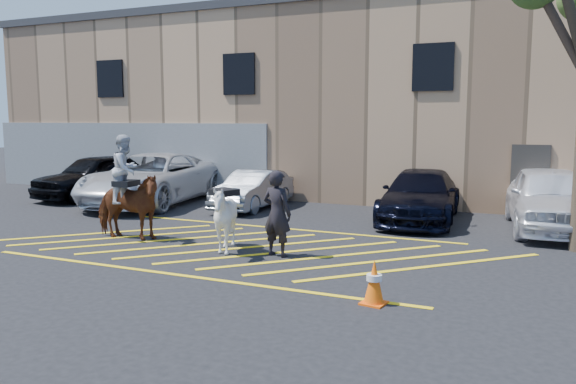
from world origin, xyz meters
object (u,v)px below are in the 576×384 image
at_px(car_blue_suv, 420,196).
at_px(saddled_white, 225,218).
at_px(car_black_suv, 96,176).
at_px(car_white_pickup, 152,179).
at_px(car_white_suv, 550,198).
at_px(handler, 277,214).
at_px(mounted_bay, 127,198).
at_px(car_silver_sedan, 253,190).
at_px(traffic_cone, 374,282).

distance_m(car_blue_suv, saddled_white, 6.63).
relative_size(car_black_suv, car_white_pickup, 0.77).
bearing_deg(car_black_suv, car_white_suv, 7.83).
xyz_separation_m(car_blue_suv, handler, (-2.04, -5.62, 0.21)).
bearing_deg(handler, car_white_suv, -125.84).
xyz_separation_m(car_blue_suv, mounted_bay, (-6.15, -5.55, 0.31)).
height_order(car_white_pickup, car_silver_sedan, car_white_pickup).
relative_size(car_blue_suv, handler, 2.69).
relative_size(car_silver_sedan, car_blue_suv, 0.76).
distance_m(car_blue_suv, car_white_suv, 3.45).
relative_size(car_white_pickup, traffic_cone, 8.71).
distance_m(car_silver_sedan, mounted_bay, 5.61).
bearing_deg(traffic_cone, car_black_suv, 148.72).
relative_size(car_white_suv, traffic_cone, 6.95).
height_order(car_white_pickup, mounted_bay, mounted_bay).
bearing_deg(mounted_bay, car_white_suv, 29.65).
distance_m(car_white_pickup, traffic_cone, 12.41).
height_order(car_black_suv, saddled_white, car_black_suv).
height_order(car_silver_sedan, car_white_suv, car_white_suv).
bearing_deg(car_blue_suv, car_white_suv, -5.15).
height_order(handler, mounted_bay, mounted_bay).
bearing_deg(car_blue_suv, car_black_suv, 176.57).
xyz_separation_m(car_black_suv, car_white_suv, (15.59, -0.01, 0.03)).
bearing_deg(car_silver_sedan, car_white_suv, -0.74).
bearing_deg(car_silver_sedan, mounted_bay, -96.55).
bearing_deg(car_white_suv, saddled_white, -145.85).
distance_m(car_white_pickup, handler, 8.82).
distance_m(car_black_suv, mounted_bay, 8.12).
bearing_deg(car_white_suv, handler, -140.98).
height_order(car_white_pickup, handler, handler).
bearing_deg(car_silver_sedan, car_black_suv, -179.35).
height_order(car_black_suv, handler, handler).
relative_size(car_black_suv, car_white_suv, 0.96).
xyz_separation_m(car_white_pickup, car_silver_sedan, (3.70, 0.51, -0.25)).
distance_m(handler, saddled_white, 1.24).
distance_m(car_blue_suv, traffic_cone, 7.93).
xyz_separation_m(car_blue_suv, saddled_white, (-3.25, -5.78, 0.04)).
xyz_separation_m(car_blue_suv, car_white_suv, (3.44, -0.08, 0.13)).
relative_size(car_white_pickup, saddled_white, 3.65).
bearing_deg(handler, mounted_bay, 7.95).
distance_m(car_blue_suv, mounted_bay, 8.29).
xyz_separation_m(car_white_pickup, car_white_suv, (12.67, 0.41, -0.02)).
bearing_deg(mounted_bay, car_white_pickup, 121.27).
distance_m(car_black_suv, car_silver_sedan, 6.62).
relative_size(mounted_bay, saddled_white, 1.49).
bearing_deg(traffic_cone, car_blue_suv, 95.30).
relative_size(car_black_suv, car_silver_sedan, 1.26).
relative_size(car_black_suv, saddled_white, 2.79).
height_order(car_silver_sedan, saddled_white, saddled_white).
xyz_separation_m(car_silver_sedan, car_white_suv, (8.97, -0.10, 0.23)).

